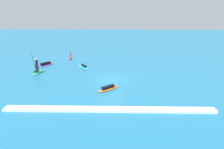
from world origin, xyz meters
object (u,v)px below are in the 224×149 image
surfer_on_orange_board (108,88)px  surfer_on_purple_board (46,64)px  marker_buoy (71,58)px  surfer_on_green_board (37,69)px  surfer_on_teal_board (84,66)px

surfer_on_orange_board → surfer_on_purple_board: bearing=86.7°
surfer_on_orange_board → marker_buoy: bearing=69.2°
surfer_on_green_board → surfer_on_teal_board: bearing=130.8°
surfer_on_teal_board → marker_buoy: size_ratio=2.52×
surfer_on_orange_board → surfer_on_purple_board: size_ratio=0.94×
surfer_on_orange_board → surfer_on_teal_board: size_ratio=0.79×
surfer_on_green_board → surfer_on_teal_board: 5.98m
surfer_on_teal_board → marker_buoy: bearing=-1.0°
surfer_on_purple_board → surfer_on_green_board: bearing=-143.1°
surfer_on_orange_board → surfer_on_green_board: bearing=101.4°
surfer_on_orange_board → surfer_on_teal_board: 9.53m
surfer_on_green_board → surfer_on_orange_board: surfer_on_green_board is taller
surfer_on_green_board → marker_buoy: 8.22m
surfer_on_purple_board → marker_buoy: marker_buoy is taller
surfer_on_teal_board → marker_buoy: 5.37m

